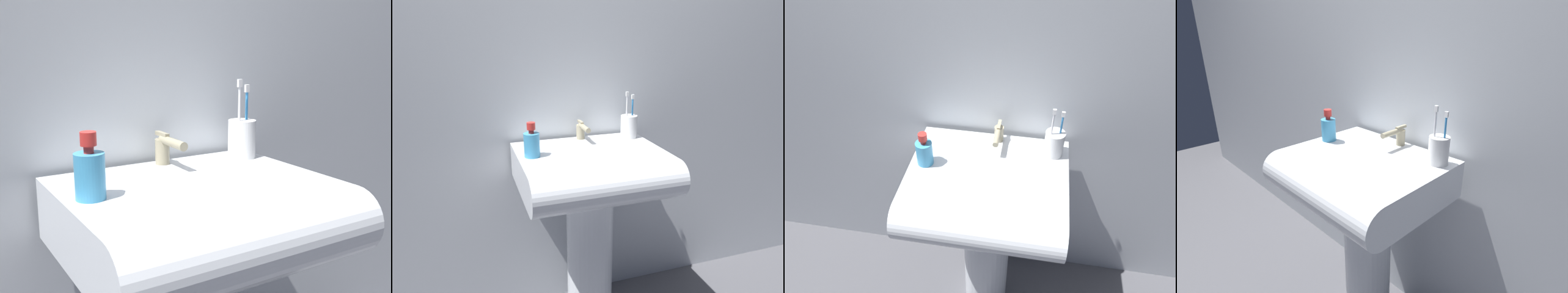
{
  "view_description": "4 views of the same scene",
  "coord_description": "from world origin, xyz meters",
  "views": [
    {
      "loc": [
        -0.54,
        -0.9,
        1.15
      ],
      "look_at": [
        -0.01,
        -0.03,
        0.93
      ],
      "focal_mm": 45.0,
      "sensor_mm": 36.0,
      "label": 1
    },
    {
      "loc": [
        -0.48,
        -1.38,
        1.32
      ],
      "look_at": [
        -0.01,
        0.01,
        0.86
      ],
      "focal_mm": 35.0,
      "sensor_mm": 36.0,
      "label": 2
    },
    {
      "loc": [
        0.14,
        -0.99,
        1.81
      ],
      "look_at": [
        -0.03,
        0.03,
        0.93
      ],
      "focal_mm": 35.0,
      "sensor_mm": 36.0,
      "label": 3
    },
    {
      "loc": [
        0.77,
        -0.73,
        1.3
      ],
      "look_at": [
        0.02,
        0.01,
        0.88
      ],
      "focal_mm": 28.0,
      "sensor_mm": 36.0,
      "label": 4
    }
  ],
  "objects": [
    {
      "name": "soap_bottle",
      "position": [
        -0.23,
        -0.0,
        0.9
      ],
      "size": [
        0.06,
        0.06,
        0.14
      ],
      "color": "#3F99CC",
      "rests_on": "sink_basin"
    },
    {
      "name": "wall_back",
      "position": [
        0.0,
        0.26,
        1.2
      ],
      "size": [
        5.0,
        0.05,
        2.4
      ],
      "primitive_type": "cube",
      "color": "silver",
      "rests_on": "ground"
    },
    {
      "name": "faucet",
      "position": [
        0.02,
        0.16,
        0.89
      ],
      "size": [
        0.04,
        0.14,
        0.08
      ],
      "color": "tan",
      "rests_on": "sink_basin"
    },
    {
      "name": "toothbrush_cup",
      "position": [
        0.23,
        0.13,
        0.9
      ],
      "size": [
        0.07,
        0.07,
        0.21
      ],
      "color": "white",
      "rests_on": "sink_basin"
    },
    {
      "name": "sink_basin",
      "position": [
        0.0,
        -0.05,
        0.77
      ],
      "size": [
        0.58,
        0.5,
        0.15
      ],
      "color": "white",
      "rests_on": "sink_pedestal"
    }
  ]
}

